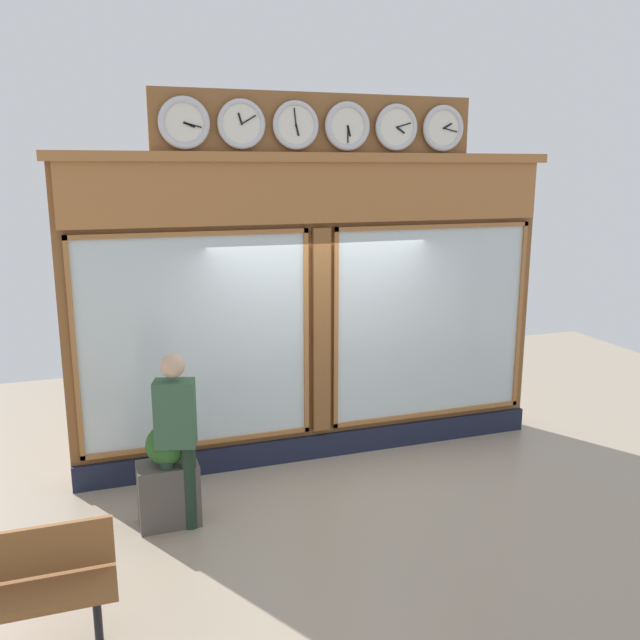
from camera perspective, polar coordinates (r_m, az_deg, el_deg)
The scene contains 6 objects.
ground_plane at distance 5.82m, azimuth 9.65°, elevation -21.99°, with size 14.00×14.00×0.00m, color gray.
shop_facade at distance 7.62m, azimuth -0.30°, elevation 1.43°, with size 5.57×0.42×4.07m.
pedestrian at distance 6.37m, azimuth -12.07°, elevation -9.41°, with size 0.41×0.31×1.69m.
planter_box at distance 6.72m, azimuth -12.66°, elevation -14.12°, with size 0.56×0.36×0.60m, color #4C4742.
planter_shrub at distance 6.51m, azimuth -12.87°, elevation -10.24°, with size 0.38×0.38×0.38m, color #285623.
street_bench at distance 5.36m, azimuth -24.78°, elevation -19.76°, with size 1.40×0.40×0.87m.
Camera 1 is at (2.38, 6.97, 3.29)m, focal length 37.89 mm.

